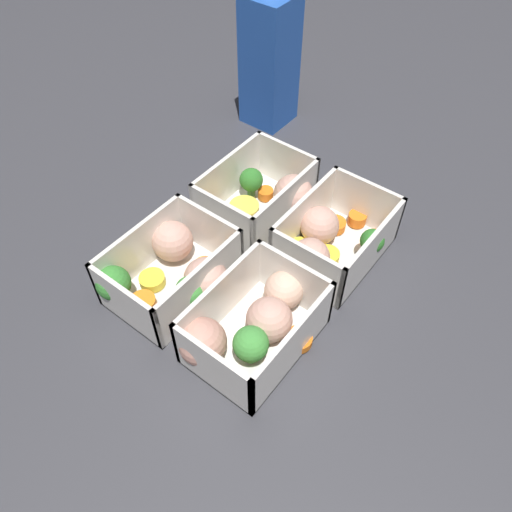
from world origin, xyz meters
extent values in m
plane|color=#38383D|center=(0.00, 0.00, 0.00)|extent=(4.00, 4.00, 0.00)
cube|color=silver|center=(-0.08, -0.06, 0.00)|extent=(0.14, 0.10, 0.00)
cube|color=silver|center=(-0.08, -0.11, 0.03)|extent=(0.14, 0.01, 0.07)
cube|color=silver|center=(-0.08, -0.01, 0.03)|extent=(0.14, 0.01, 0.07)
cube|color=silver|center=(-0.14, -0.06, 0.03)|extent=(0.01, 0.10, 0.07)
cube|color=silver|center=(-0.01, -0.06, 0.03)|extent=(0.01, 0.10, 0.07)
cylinder|color=orange|center=(-0.05, -0.10, 0.01)|extent=(0.04, 0.04, 0.01)
cylinder|color=#519448|center=(-0.10, -0.07, 0.01)|extent=(0.01, 0.01, 0.01)
sphere|color=#42933D|center=(-0.10, -0.07, 0.03)|extent=(0.04, 0.04, 0.04)
cylinder|color=orange|center=(-0.05, -0.05, 0.01)|extent=(0.03, 0.03, 0.01)
sphere|color=#D19E8C|center=(-0.06, -0.07, 0.03)|extent=(0.07, 0.07, 0.05)
cylinder|color=orange|center=(-0.13, -0.08, 0.01)|extent=(0.03, 0.03, 0.01)
sphere|color=tan|center=(-0.13, -0.03, 0.03)|extent=(0.05, 0.05, 0.05)
sphere|color=beige|center=(-0.02, -0.06, 0.03)|extent=(0.04, 0.04, 0.04)
cube|color=silver|center=(0.08, -0.06, 0.00)|extent=(0.14, 0.10, 0.00)
cube|color=silver|center=(0.08, -0.11, 0.03)|extent=(0.14, 0.01, 0.07)
cube|color=silver|center=(0.08, -0.01, 0.03)|extent=(0.14, 0.01, 0.07)
cube|color=silver|center=(0.01, -0.06, 0.03)|extent=(0.01, 0.10, 0.07)
cube|color=silver|center=(0.14, -0.06, 0.03)|extent=(0.01, 0.10, 0.07)
cylinder|color=yellow|center=(0.05, -0.03, 0.01)|extent=(0.03, 0.03, 0.01)
sphere|color=#D19E8C|center=(0.08, -0.03, 0.03)|extent=(0.07, 0.07, 0.05)
sphere|color=#D19E8C|center=(0.03, -0.05, 0.03)|extent=(0.07, 0.07, 0.05)
cylinder|color=orange|center=(0.11, -0.04, 0.01)|extent=(0.03, 0.03, 0.01)
cylinder|color=yellow|center=(0.06, -0.06, 0.01)|extent=(0.04, 0.04, 0.01)
cylinder|color=orange|center=(0.04, -0.09, 0.01)|extent=(0.02, 0.02, 0.01)
cylinder|color=orange|center=(0.14, -0.06, 0.01)|extent=(0.02, 0.02, 0.01)
cylinder|color=orange|center=(0.12, -0.09, 0.01)|extent=(0.03, 0.03, 0.01)
cylinder|color=yellow|center=(0.03, -0.02, 0.01)|extent=(0.04, 0.04, 0.02)
cylinder|color=#407A37|center=(0.10, -0.10, 0.01)|extent=(0.01, 0.01, 0.02)
sphere|color=#2D7228|center=(0.10, -0.10, 0.03)|extent=(0.03, 0.03, 0.03)
cube|color=silver|center=(-0.08, 0.06, 0.00)|extent=(0.14, 0.10, 0.00)
cube|color=silver|center=(-0.08, 0.01, 0.03)|extent=(0.14, 0.01, 0.07)
cube|color=silver|center=(-0.08, 0.11, 0.03)|extent=(0.14, 0.01, 0.07)
cube|color=silver|center=(-0.14, 0.06, 0.03)|extent=(0.01, 0.10, 0.07)
cube|color=silver|center=(-0.01, 0.06, 0.03)|extent=(0.01, 0.10, 0.07)
cylinder|color=#519448|center=(-0.09, 0.02, 0.01)|extent=(0.01, 0.01, 0.01)
sphere|color=#42933D|center=(-0.09, 0.02, 0.03)|extent=(0.03, 0.03, 0.03)
cylinder|color=orange|center=(-0.12, 0.02, 0.01)|extent=(0.03, 0.03, 0.01)
sphere|color=#D19E8C|center=(-0.06, 0.02, 0.03)|extent=(0.07, 0.07, 0.05)
cylinder|color=#49883F|center=(-0.13, 0.09, 0.01)|extent=(0.01, 0.01, 0.02)
sphere|color=#388433|center=(-0.13, 0.09, 0.04)|extent=(0.04, 0.04, 0.04)
sphere|color=#D19E8C|center=(-0.04, 0.09, 0.03)|extent=(0.07, 0.07, 0.05)
cylinder|color=orange|center=(-0.04, 0.04, 0.01)|extent=(0.03, 0.03, 0.01)
cylinder|color=orange|center=(-0.12, 0.06, 0.01)|extent=(0.04, 0.04, 0.01)
cylinder|color=yellow|center=(-0.09, 0.08, 0.01)|extent=(0.04, 0.04, 0.01)
cube|color=silver|center=(0.08, 0.06, 0.00)|extent=(0.14, 0.10, 0.00)
cube|color=silver|center=(0.08, 0.01, 0.03)|extent=(0.14, 0.01, 0.07)
cube|color=silver|center=(0.08, 0.11, 0.03)|extent=(0.14, 0.01, 0.07)
cube|color=silver|center=(0.01, 0.06, 0.03)|extent=(0.01, 0.10, 0.07)
cube|color=silver|center=(0.14, 0.06, 0.03)|extent=(0.01, 0.10, 0.07)
cylinder|color=orange|center=(0.10, 0.06, 0.01)|extent=(0.02, 0.02, 0.01)
cylinder|color=#DBC647|center=(0.06, 0.07, 0.01)|extent=(0.06, 0.06, 0.01)
cylinder|color=#407A37|center=(0.10, 0.08, 0.01)|extent=(0.01, 0.01, 0.01)
sphere|color=#2D7228|center=(0.10, 0.08, 0.03)|extent=(0.03, 0.03, 0.03)
sphere|color=#D19E8C|center=(0.11, 0.02, 0.03)|extent=(0.07, 0.07, 0.05)
cylinder|color=orange|center=(0.03, 0.03, 0.01)|extent=(0.04, 0.04, 0.01)
cylinder|color=orange|center=(0.03, 0.09, 0.01)|extent=(0.02, 0.02, 0.01)
cube|color=blue|center=(0.26, 0.18, 0.10)|extent=(0.07, 0.07, 0.19)
camera|label=1|loc=(-0.30, -0.23, 0.46)|focal=35.00mm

